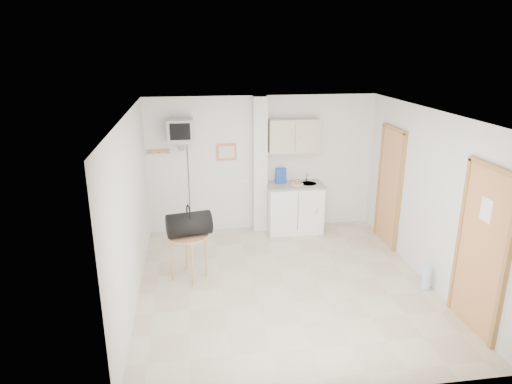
{
  "coord_description": "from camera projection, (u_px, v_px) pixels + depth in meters",
  "views": [
    {
      "loc": [
        -1.27,
        -5.83,
        3.36
      ],
      "look_at": [
        -0.34,
        0.6,
        1.25
      ],
      "focal_mm": 32.0,
      "sensor_mm": 36.0,
      "label": 1
    }
  ],
  "objects": [
    {
      "name": "crt_television",
      "position": [
        180.0,
        131.0,
        7.81
      ],
      "size": [
        0.44,
        0.45,
        2.15
      ],
      "color": "slate",
      "rests_on": "ground"
    },
    {
      "name": "room_envelope",
      "position": [
        303.0,
        182.0,
        6.34
      ],
      "size": [
        4.24,
        4.54,
        2.55
      ],
      "color": "white",
      "rests_on": "ground"
    },
    {
      "name": "ground",
      "position": [
        285.0,
        284.0,
        6.7
      ],
      "size": [
        4.5,
        4.5,
        0.0
      ],
      "primitive_type": "plane",
      "color": "beige",
      "rests_on": "ground"
    },
    {
      "name": "water_bottle",
      "position": [
        426.0,
        278.0,
        6.53
      ],
      "size": [
        0.13,
        0.13,
        0.38
      ],
      "color": "#B3D8EE",
      "rests_on": "ground"
    },
    {
      "name": "round_table",
      "position": [
        189.0,
        241.0,
        6.72
      ],
      "size": [
        0.59,
        0.59,
        0.7
      ],
      "rotation": [
        0.0,
        0.0,
        0.18
      ],
      "color": "#B37B52",
      "rests_on": "ground"
    },
    {
      "name": "duffel_bag",
      "position": [
        189.0,
        224.0,
        6.61
      ],
      "size": [
        0.69,
        0.47,
        0.47
      ],
      "rotation": [
        0.0,
        0.0,
        0.2
      ],
      "color": "black",
      "rests_on": "round_table"
    },
    {
      "name": "kitchenette",
      "position": [
        294.0,
        189.0,
        8.41
      ],
      "size": [
        1.03,
        0.58,
        2.1
      ],
      "color": "white",
      "rests_on": "ground"
    }
  ]
}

